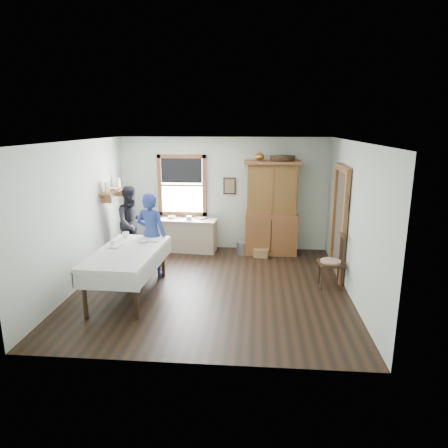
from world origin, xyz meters
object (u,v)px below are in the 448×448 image
Objects in this scene: work_counter at (188,235)px; woman_blue at (152,238)px; china_hutch at (271,208)px; dining_table at (128,273)px; spindle_chair at (331,261)px; wicker_basket at (261,253)px; pail at (242,248)px; figure_dark at (133,226)px.

woman_blue reaches higher than work_counter.
china_hutch is 1.38× the size of woman_blue.
work_counter is 0.66× the size of dining_table.
dining_table is 3.73m from spindle_chair.
work_counter is 2.09m from china_hutch.
wicker_basket is (2.38, 2.31, -0.32)m from dining_table.
china_hutch is 2.94m from woman_blue.
china_hutch is 1.16m from pail.
dining_table is at bearing -114.07° from figure_dark.
work_counter is 1.80m from wicker_basket.
dining_table reaches higher than work_counter.
work_counter is 2.69m from dining_table.
work_counter reaches higher than wicker_basket.
figure_dark is at bearing -169.40° from china_hutch.
work_counter reaches higher than pail.
figure_dark reaches higher than pail.
woman_blue is at bearing -100.19° from work_counter.
figure_dark is (-3.12, -0.65, -0.32)m from china_hutch.
woman_blue is (-1.75, -1.53, 0.64)m from pail.
pail is 0.19× the size of woman_blue.
spindle_chair reaches higher than pail.
work_counter is at bearing 142.49° from spindle_chair.
woman_blue is 1.03× the size of figure_dark.
china_hutch is 3.75m from dining_table.
china_hutch is 7.30× the size of pail.
figure_dark is at bearing -167.96° from pail.
figure_dark reaches higher than work_counter.
china_hutch is at bearing 10.47° from pail.
pail is 0.48m from wicker_basket.
china_hutch reaches higher than wicker_basket.
woman_blue is (-0.44, -1.65, 0.40)m from work_counter.
dining_table is 1.31× the size of woman_blue.
work_counter is at bearing 178.91° from china_hutch.
spindle_chair is at bearing -46.74° from pail.
woman_blue is at bearing -138.89° from pail.
china_hutch is 3.20m from figure_dark.
china_hutch is at bearing 4.84° from work_counter.
work_counter is at bearing -92.62° from woman_blue.
figure_dark is (-2.45, -0.52, 0.62)m from pail.
work_counter is 1.32× the size of spindle_chair.
china_hutch reaches higher than work_counter.
spindle_chair is (1.06, -1.96, -0.57)m from china_hutch.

